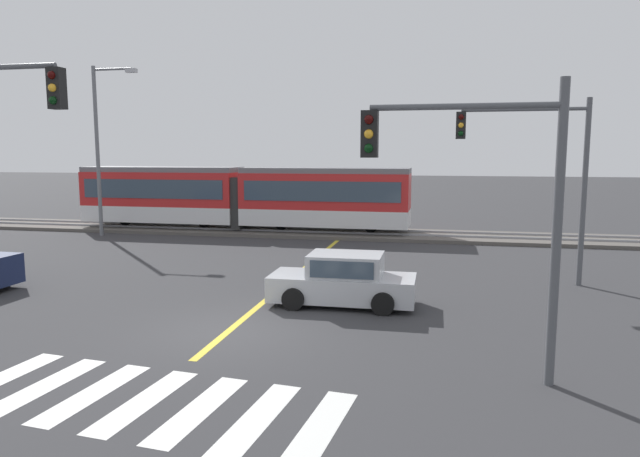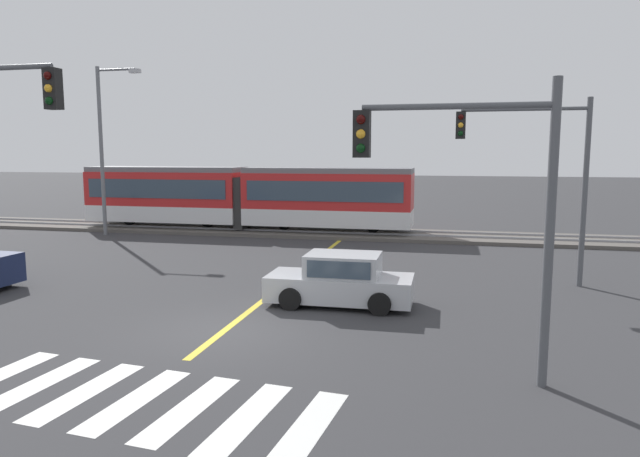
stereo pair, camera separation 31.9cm
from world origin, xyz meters
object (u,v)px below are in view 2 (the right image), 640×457
light_rail_tram (245,195)px  traffic_light_near_right (479,186)px  street_lamp_west (105,140)px  sedan_crossing (340,281)px  traffic_light_mid_right (540,161)px

light_rail_tram → traffic_light_near_right: size_ratio=3.21×
light_rail_tram → street_lamp_west: bearing=-157.2°
sedan_crossing → traffic_light_near_right: size_ratio=0.73×
light_rail_tram → street_lamp_west: street_lamp_west is taller
light_rail_tram → street_lamp_west: 7.88m
light_rail_tram → sedan_crossing: bearing=-59.9°
traffic_light_near_right → traffic_light_mid_right: 9.27m
traffic_light_near_right → traffic_light_mid_right: bearing=75.5°
light_rail_tram → traffic_light_near_right: 22.30m
sedan_crossing → traffic_light_near_right: 6.78m
light_rail_tram → traffic_light_mid_right: 17.31m
traffic_light_mid_right → street_lamp_west: bearing=161.1°
light_rail_tram → traffic_light_mid_right: bearing=-35.3°
traffic_light_mid_right → sedan_crossing: bearing=-145.2°
light_rail_tram → sedan_crossing: (8.14, -14.02, -1.35)m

